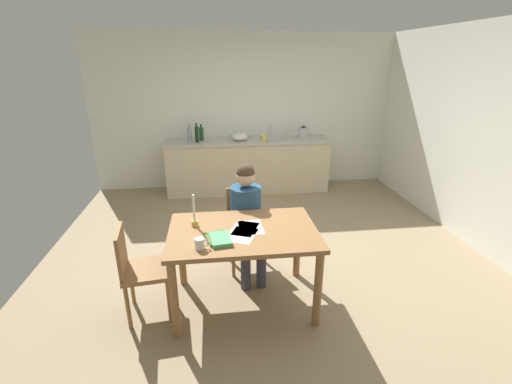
# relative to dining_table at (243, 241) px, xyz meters

# --- Properties ---
(ground_plane) EXTENTS (5.20, 5.20, 0.04)m
(ground_plane) POSITION_rel_dining_table_xyz_m (0.34, 0.82, -0.67)
(ground_plane) COLOR #937F60
(wall_back) EXTENTS (5.20, 0.12, 2.60)m
(wall_back) POSITION_rel_dining_table_xyz_m (0.34, 3.42, 0.65)
(wall_back) COLOR silver
(wall_back) RESTS_ON ground
(wall_right) EXTENTS (0.12, 5.20, 2.60)m
(wall_right) POSITION_rel_dining_table_xyz_m (2.94, 0.82, 0.65)
(wall_right) COLOR silver
(wall_right) RESTS_ON ground
(kitchen_counter) EXTENTS (2.78, 0.64, 0.90)m
(kitchen_counter) POSITION_rel_dining_table_xyz_m (0.34, 3.06, -0.20)
(kitchen_counter) COLOR beige
(kitchen_counter) RESTS_ON ground
(dining_table) EXTENTS (1.31, 0.87, 0.76)m
(dining_table) POSITION_rel_dining_table_xyz_m (0.00, 0.00, 0.00)
(dining_table) COLOR olive
(dining_table) RESTS_ON ground
(chair_at_table) EXTENTS (0.44, 0.44, 0.88)m
(chair_at_table) POSITION_rel_dining_table_xyz_m (0.07, 0.68, -0.16)
(chair_at_table) COLOR olive
(chair_at_table) RESTS_ON ground
(person_seated) EXTENTS (0.36, 0.61, 1.19)m
(person_seated) POSITION_rel_dining_table_xyz_m (0.09, 0.53, 0.03)
(person_seated) COLOR navy
(person_seated) RESTS_ON ground
(chair_side_empty) EXTENTS (0.44, 0.44, 0.86)m
(chair_side_empty) POSITION_rel_dining_table_xyz_m (-0.92, -0.05, -0.18)
(chair_side_empty) COLOR olive
(chair_side_empty) RESTS_ON ground
(coffee_mug) EXTENTS (0.11, 0.08, 0.09)m
(coffee_mug) POSITION_rel_dining_table_xyz_m (-0.37, -0.28, 0.16)
(coffee_mug) COLOR white
(coffee_mug) RESTS_ON dining_table
(candlestick) EXTENTS (0.06, 0.06, 0.30)m
(candlestick) POSITION_rel_dining_table_xyz_m (-0.43, 0.14, 0.20)
(candlestick) COLOR gold
(candlestick) RESTS_ON dining_table
(book_magazine) EXTENTS (0.23, 0.27, 0.03)m
(book_magazine) POSITION_rel_dining_table_xyz_m (-0.23, -0.14, 0.12)
(book_magazine) COLOR #4B622C
(book_magazine) RESTS_ON dining_table
(book_cookery) EXTENTS (0.20, 0.26, 0.03)m
(book_cookery) POSITION_rel_dining_table_xyz_m (-0.20, -0.18, 0.13)
(book_cookery) COLOR #4FB16A
(book_cookery) RESTS_ON dining_table
(paper_letter) EXTENTS (0.22, 0.30, 0.00)m
(paper_letter) POSITION_rel_dining_table_xyz_m (0.07, 0.04, 0.11)
(paper_letter) COLOR white
(paper_letter) RESTS_ON dining_table
(paper_bill) EXTENTS (0.31, 0.35, 0.00)m
(paper_bill) POSITION_rel_dining_table_xyz_m (-0.01, -0.09, 0.11)
(paper_bill) COLOR white
(paper_bill) RESTS_ON dining_table
(paper_envelope) EXTENTS (0.31, 0.35, 0.00)m
(paper_envelope) POSITION_rel_dining_table_xyz_m (0.01, 0.03, 0.11)
(paper_envelope) COLOR white
(paper_envelope) RESTS_ON dining_table
(sink_unit) EXTENTS (0.36, 0.36, 0.24)m
(sink_unit) POSITION_rel_dining_table_xyz_m (0.76, 3.07, 0.27)
(sink_unit) COLOR #B2B7BC
(sink_unit) RESTS_ON kitchen_counter
(bottle_oil) EXTENTS (0.07, 0.07, 0.29)m
(bottle_oil) POSITION_rel_dining_table_xyz_m (-0.61, 3.00, 0.37)
(bottle_oil) COLOR #8C999E
(bottle_oil) RESTS_ON kitchen_counter
(bottle_vinegar) EXTENTS (0.06, 0.06, 0.31)m
(bottle_vinegar) POSITION_rel_dining_table_xyz_m (-0.49, 2.97, 0.38)
(bottle_vinegar) COLOR black
(bottle_vinegar) RESTS_ON kitchen_counter
(bottle_wine_red) EXTENTS (0.07, 0.07, 0.27)m
(bottle_wine_red) POSITION_rel_dining_table_xyz_m (-0.42, 3.10, 0.36)
(bottle_wine_red) COLOR #194C23
(bottle_wine_red) RESTS_ON kitchen_counter
(mixing_bowl) EXTENTS (0.27, 0.27, 0.12)m
(mixing_bowl) POSITION_rel_dining_table_xyz_m (0.21, 3.01, 0.31)
(mixing_bowl) COLOR white
(mixing_bowl) RESTS_ON kitchen_counter
(stovetop_kettle) EXTENTS (0.18, 0.18, 0.22)m
(stovetop_kettle) POSITION_rel_dining_table_xyz_m (1.30, 3.06, 0.34)
(stovetop_kettle) COLOR #B7BABF
(stovetop_kettle) RESTS_ON kitchen_counter
(wine_glass_near_sink) EXTENTS (0.07, 0.07, 0.15)m
(wine_glass_near_sink) POSITION_rel_dining_table_xyz_m (0.40, 3.21, 0.35)
(wine_glass_near_sink) COLOR silver
(wine_glass_near_sink) RESTS_ON kitchen_counter
(wine_glass_by_kettle) EXTENTS (0.07, 0.07, 0.15)m
(wine_glass_by_kettle) POSITION_rel_dining_table_xyz_m (0.30, 3.21, 0.35)
(wine_glass_by_kettle) COLOR silver
(wine_glass_by_kettle) RESTS_ON kitchen_counter
(wine_glass_back_left) EXTENTS (0.07, 0.07, 0.15)m
(wine_glass_back_left) POSITION_rel_dining_table_xyz_m (0.19, 3.21, 0.35)
(wine_glass_back_left) COLOR silver
(wine_glass_back_left) RESTS_ON kitchen_counter
(wine_glass_back_right) EXTENTS (0.07, 0.07, 0.15)m
(wine_glass_back_right) POSITION_rel_dining_table_xyz_m (0.08, 3.21, 0.35)
(wine_glass_back_right) COLOR silver
(wine_glass_back_right) RESTS_ON kitchen_counter
(teacup_on_counter) EXTENTS (0.11, 0.07, 0.10)m
(teacup_on_counter) POSITION_rel_dining_table_xyz_m (0.61, 2.91, 0.30)
(teacup_on_counter) COLOR #F2CC4C
(teacup_on_counter) RESTS_ON kitchen_counter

